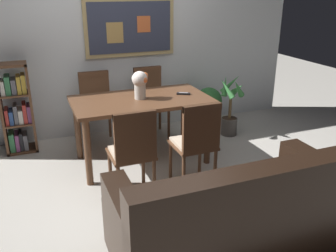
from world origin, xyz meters
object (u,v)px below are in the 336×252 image
at_px(dining_table, 141,107).
at_px(flower_vase, 140,83).
at_px(dining_chair_near_right, 197,139).
at_px(potted_palm, 230,109).
at_px(dining_chair_far_right, 150,96).
at_px(leather_couch, 235,217).
at_px(dining_chair_far_left, 97,102).
at_px(bookshelf, 17,110).
at_px(tv_remote, 183,94).
at_px(dining_chair_near_left, 133,148).
at_px(potted_ivy, 209,104).

distance_m(dining_table, flower_vase, 0.28).
bearing_deg(dining_chair_near_right, potted_palm, 46.99).
bearing_deg(dining_table, flower_vase, -165.44).
relative_size(dining_chair_far_right, leather_couch, 0.51).
xyz_separation_m(dining_chair_far_right, flower_vase, (-0.37, -0.76, 0.40)).
xyz_separation_m(dining_chair_far_left, flower_vase, (0.35, -0.75, 0.40)).
relative_size(dining_chair_far_right, flower_vase, 2.98).
distance_m(bookshelf, tv_remote, 2.00).
xyz_separation_m(dining_chair_near_left, leather_couch, (0.49, -0.99, -0.23)).
bearing_deg(flower_vase, dining_chair_far_right, 64.20).
bearing_deg(leather_couch, dining_chair_far_right, 85.53).
bearing_deg(dining_chair_far_left, flower_vase, -64.81).
height_order(dining_chair_far_right, leather_couch, dining_chair_far_right).
distance_m(dining_chair_near_right, dining_chair_near_left, 0.63).
bearing_deg(potted_ivy, tv_remote, -133.99).
bearing_deg(potted_palm, dining_table, -166.41).
distance_m(dining_chair_far_right, flower_vase, 0.94).
xyz_separation_m(dining_chair_far_left, potted_palm, (1.70, -0.42, -0.18)).
height_order(dining_chair_far_right, tv_remote, dining_chair_far_right).
height_order(bookshelf, tv_remote, bookshelf).
distance_m(dining_chair_far_right, dining_chair_far_left, 0.72).
height_order(dining_chair_far_left, leather_couch, dining_chair_far_left).
bearing_deg(dining_table, potted_palm, 13.59).
bearing_deg(bookshelf, dining_chair_near_left, -57.95).
distance_m(flower_vase, tv_remote, 0.53).
bearing_deg(dining_chair_far_left, dining_table, -64.44).
bearing_deg(bookshelf, dining_chair_near_right, -44.57).
bearing_deg(bookshelf, tv_remote, -24.82).
distance_m(dining_chair_near_right, potted_ivy, 1.79).
height_order(dining_chair_near_left, tv_remote, dining_chair_near_left).
relative_size(dining_table, potted_ivy, 2.51).
distance_m(dining_chair_near_right, potted_palm, 1.53).
relative_size(dining_chair_far_left, dining_chair_near_left, 1.00).
bearing_deg(tv_remote, bookshelf, 155.18).
distance_m(dining_chair_far_right, tv_remote, 0.84).
height_order(dining_chair_near_right, potted_ivy, dining_chair_near_right).
distance_m(leather_couch, tv_remote, 1.81).
height_order(dining_chair_far_left, potted_ivy, dining_chair_far_left).
bearing_deg(dining_chair_far_right, dining_chair_near_left, -114.19).
relative_size(dining_chair_near_right, flower_vase, 2.98).
relative_size(leather_couch, tv_remote, 11.33).
bearing_deg(dining_chair_far_left, tv_remote, -42.23).
height_order(dining_table, leather_couch, leather_couch).
xyz_separation_m(dining_table, potted_palm, (1.35, 0.33, -0.29)).
relative_size(dining_chair_near_right, dining_chair_far_left, 1.00).
bearing_deg(dining_table, leather_couch, -84.58).
bearing_deg(flower_vase, potted_ivy, 30.51).
bearing_deg(dining_chair_far_left, potted_palm, -13.88).
bearing_deg(dining_chair_near_right, potted_ivy, 58.63).
bearing_deg(dining_chair_far_left, dining_chair_near_right, -66.51).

